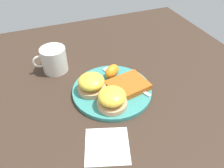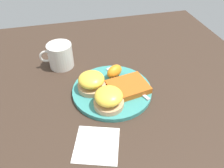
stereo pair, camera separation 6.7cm
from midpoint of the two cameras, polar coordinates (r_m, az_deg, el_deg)
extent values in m
plane|color=#38281E|center=(0.70, -2.77, -2.24)|extent=(1.10, 1.10, 0.00)
cylinder|color=teal|center=(0.69, -2.79, -1.81)|extent=(0.25, 0.25, 0.01)
cylinder|color=tan|center=(0.68, -8.12, -1.24)|extent=(0.09, 0.09, 0.02)
ellipsoid|color=yellow|center=(0.66, -8.35, 0.60)|extent=(0.08, 0.08, 0.04)
cylinder|color=tan|center=(0.63, -3.07, -5.22)|extent=(0.09, 0.09, 0.02)
ellipsoid|color=yellow|center=(0.61, -3.16, -3.35)|extent=(0.08, 0.08, 0.04)
cube|color=#BC591B|center=(0.68, 1.32, -0.48)|extent=(0.13, 0.12, 0.02)
ellipsoid|color=orange|center=(0.72, -2.68, 3.20)|extent=(0.07, 0.06, 0.04)
cube|color=silver|center=(0.69, 3.74, -1.16)|extent=(0.05, 0.10, 0.00)
cube|color=silver|center=(0.76, -3.36, 3.34)|extent=(0.04, 0.05, 0.00)
cylinder|color=silver|center=(0.80, -17.23, 6.01)|extent=(0.09, 0.09, 0.09)
torus|color=silver|center=(0.80, -20.77, 5.42)|extent=(0.05, 0.01, 0.05)
cube|color=white|center=(0.57, -4.83, -15.94)|extent=(0.14, 0.14, 0.00)
camera|label=1|loc=(0.03, -92.87, -2.46)|focal=35.00mm
camera|label=2|loc=(0.03, 87.13, 2.46)|focal=35.00mm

